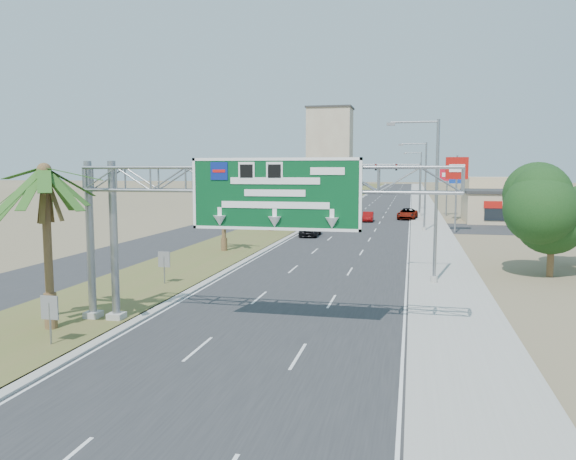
% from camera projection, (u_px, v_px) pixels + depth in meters
% --- Properties ---
extents(ground, '(600.00, 600.00, 0.00)m').
position_uv_depth(ground, '(171.00, 437.00, 14.76)').
color(ground, '#8C7A59').
rests_on(ground, ground).
extents(road, '(12.00, 300.00, 0.02)m').
position_uv_depth(road, '(383.00, 202.00, 121.53)').
color(road, '#28282B').
rests_on(road, ground).
extents(sidewalk_right, '(4.00, 300.00, 0.10)m').
position_uv_depth(sidewalk_right, '(423.00, 202.00, 119.71)').
color(sidewalk_right, '#9E9B93').
rests_on(sidewalk_right, ground).
extents(median_grass, '(7.00, 300.00, 0.12)m').
position_uv_depth(median_grass, '(337.00, 201.00, 123.68)').
color(median_grass, '#59612A').
rests_on(median_grass, ground).
extents(opposing_road, '(8.00, 300.00, 0.02)m').
position_uv_depth(opposing_road, '(306.00, 201.00, 125.18)').
color(opposing_road, '#28282B').
rests_on(opposing_road, ground).
extents(sign_gantry, '(16.75, 1.24, 7.50)m').
position_uv_depth(sign_gantry, '(242.00, 192.00, 23.97)').
color(sign_gantry, gray).
rests_on(sign_gantry, ground).
extents(palm_near, '(5.70, 5.70, 8.35)m').
position_uv_depth(palm_near, '(44.00, 171.00, 23.75)').
color(palm_near, brown).
rests_on(palm_near, ground).
extents(palm_row_b, '(3.99, 3.99, 5.95)m').
position_uv_depth(palm_row_b, '(223.00, 194.00, 47.33)').
color(palm_row_b, brown).
rests_on(palm_row_b, ground).
extents(palm_row_c, '(3.99, 3.99, 6.75)m').
position_uv_depth(palm_row_c, '(270.00, 181.00, 62.78)').
color(palm_row_c, brown).
rests_on(palm_row_c, ground).
extents(palm_row_d, '(3.99, 3.99, 5.45)m').
position_uv_depth(palm_row_d, '(301.00, 187.00, 80.39)').
color(palm_row_d, brown).
rests_on(palm_row_d, ground).
extents(palm_row_e, '(3.99, 3.99, 6.15)m').
position_uv_depth(palm_row_e, '(322.00, 180.00, 98.76)').
color(palm_row_e, brown).
rests_on(palm_row_e, ground).
extents(palm_row_f, '(3.99, 3.99, 5.75)m').
position_uv_depth(palm_row_f, '(340.00, 180.00, 123.07)').
color(palm_row_f, brown).
rests_on(palm_row_f, ground).
extents(streetlight_near, '(3.27, 0.44, 10.00)m').
position_uv_depth(streetlight_near, '(433.00, 208.00, 34.04)').
color(streetlight_near, gray).
rests_on(streetlight_near, ground).
extents(streetlight_mid, '(3.27, 0.44, 10.00)m').
position_uv_depth(streetlight_mid, '(423.00, 190.00, 63.16)').
color(streetlight_mid, gray).
rests_on(streetlight_mid, ground).
extents(streetlight_far, '(3.27, 0.44, 10.00)m').
position_uv_depth(streetlight_far, '(420.00, 183.00, 98.11)').
color(streetlight_far, gray).
rests_on(streetlight_far, ground).
extents(signal_mast, '(10.28, 0.71, 8.00)m').
position_uv_depth(signal_mast, '(406.00, 184.00, 82.99)').
color(signal_mast, gray).
rests_on(signal_mast, ground).
extents(store_building, '(18.00, 10.00, 4.00)m').
position_uv_depth(store_building, '(535.00, 207.00, 73.89)').
color(store_building, tan).
rests_on(store_building, ground).
extents(oak_near, '(4.50, 4.50, 6.80)m').
position_uv_depth(oak_near, '(553.00, 208.00, 36.29)').
color(oak_near, brown).
rests_on(oak_near, ground).
extents(median_signback_a, '(0.75, 0.08, 2.08)m').
position_uv_depth(median_signback_a, '(50.00, 311.00, 22.10)').
color(median_signback_a, gray).
rests_on(median_signback_a, ground).
extents(median_signback_b, '(0.75, 0.08, 2.08)m').
position_uv_depth(median_signback_b, '(164.00, 262.00, 33.90)').
color(median_signback_b, gray).
rests_on(median_signback_b, ground).
extents(tower_distant, '(20.00, 16.00, 35.00)m').
position_uv_depth(tower_distant, '(330.00, 147.00, 262.41)').
color(tower_distant, tan).
rests_on(tower_distant, ground).
extents(building_distant_left, '(24.00, 14.00, 6.00)m').
position_uv_depth(building_distant_left, '(249.00, 182.00, 179.40)').
color(building_distant_left, tan).
rests_on(building_distant_left, ground).
extents(building_distant_right, '(20.00, 12.00, 5.00)m').
position_uv_depth(building_distant_right, '(508.00, 187.00, 143.95)').
color(building_distant_right, tan).
rests_on(building_distant_right, ground).
extents(car_left_lane, '(2.03, 4.83, 1.63)m').
position_uv_depth(car_left_lane, '(310.00, 228.00, 59.02)').
color(car_left_lane, black).
rests_on(car_left_lane, ground).
extents(car_mid_lane, '(1.51, 4.02, 1.31)m').
position_uv_depth(car_mid_lane, '(368.00, 217.00, 75.38)').
color(car_mid_lane, maroon).
rests_on(car_mid_lane, ground).
extents(car_right_lane, '(3.03, 5.65, 1.51)m').
position_uv_depth(car_right_lane, '(407.00, 214.00, 78.82)').
color(car_right_lane, gray).
rests_on(car_right_lane, ground).
extents(car_far, '(2.59, 5.05, 1.40)m').
position_uv_depth(car_far, '(353.00, 209.00, 89.46)').
color(car_far, black).
rests_on(car_far, ground).
extents(pole_sign_red_near, '(2.42, 0.56, 8.53)m').
position_uv_depth(pole_sign_red_near, '(457.00, 172.00, 61.18)').
color(pole_sign_red_near, gray).
rests_on(pole_sign_red_near, ground).
extents(pole_sign_blue, '(2.02, 0.55, 8.28)m').
position_uv_depth(pole_sign_blue, '(457.00, 175.00, 76.38)').
color(pole_sign_blue, gray).
rests_on(pole_sign_blue, ground).
extents(pole_sign_red_far, '(2.20, 0.86, 7.28)m').
position_uv_depth(pole_sign_red_far, '(447.00, 178.00, 84.07)').
color(pole_sign_red_far, gray).
rests_on(pole_sign_red_far, ground).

